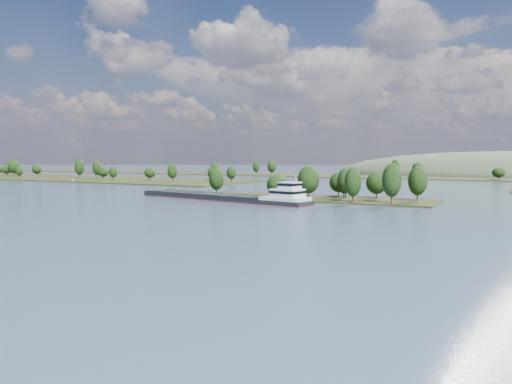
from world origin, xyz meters
The scene contains 7 objects.
ground centered at (0.00, 120.00, 0.00)m, with size 1800.00×1800.00×0.00m, color #384B61.
tree_island centered at (6.83, 178.75, 4.35)m, with size 100.00×33.64×15.37m.
left_bank centered at (-229.49, 260.14, 0.96)m, with size 300.00×80.00×16.09m.
back_shoreline centered at (8.29, 399.78, 0.70)m, with size 900.00×60.00×15.54m.
hill_west centered at (60.00, 500.00, 0.00)m, with size 320.00×160.00×44.00m, color #3C4932.
cargo_barge centered at (-23.65, 157.38, 1.42)m, with size 83.61×25.91×11.26m.
motorboat centered at (-187.99, 224.98, 1.21)m, with size 2.35×6.24×2.41m, color silver.
Camera 1 is at (77.58, -6.77, 17.21)m, focal length 35.00 mm.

